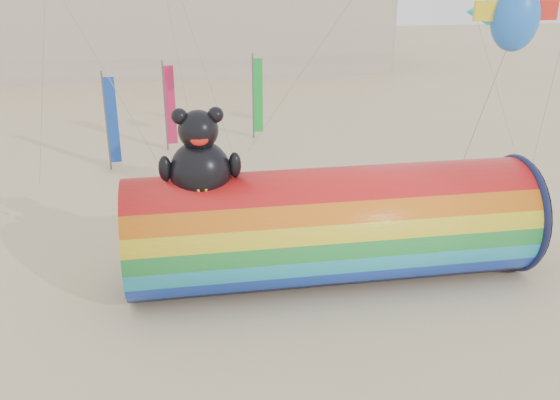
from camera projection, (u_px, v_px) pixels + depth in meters
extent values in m
plane|color=#CCB58C|center=(273.00, 280.00, 21.86)|extent=(160.00, 160.00, 0.00)
cylinder|color=red|center=(332.00, 226.00, 21.25)|extent=(13.79, 4.02, 4.02)
torus|color=#0F1438|center=(515.00, 213.00, 22.34)|extent=(0.28, 4.22, 4.22)
cylinder|color=black|center=(519.00, 212.00, 22.36)|extent=(0.07, 3.98, 3.98)
ellipsoid|color=black|center=(200.00, 172.00, 19.76)|extent=(1.97, 1.76, 2.07)
ellipsoid|color=yellow|center=(202.00, 182.00, 19.22)|extent=(1.01, 0.44, 0.89)
sphere|color=black|center=(198.00, 130.00, 19.25)|extent=(1.26, 1.26, 1.26)
sphere|color=black|center=(179.00, 116.00, 19.00)|extent=(0.51, 0.51, 0.51)
sphere|color=black|center=(216.00, 115.00, 19.17)|extent=(0.51, 0.51, 0.51)
ellipsoid|color=red|center=(199.00, 140.00, 18.84)|extent=(0.56, 0.20, 0.35)
ellipsoid|color=black|center=(165.00, 169.00, 19.39)|extent=(0.41, 0.41, 0.83)
ellipsoid|color=black|center=(235.00, 165.00, 19.74)|extent=(0.41, 0.41, 0.83)
imported|color=slate|center=(401.00, 208.00, 25.80)|extent=(0.64, 0.43, 1.75)
ellipsoid|color=black|center=(421.00, 236.00, 24.78)|extent=(1.17, 0.99, 0.41)
ellipsoid|color=black|center=(440.00, 238.00, 24.72)|extent=(0.99, 0.84, 0.34)
ellipsoid|color=black|center=(406.00, 237.00, 24.84)|extent=(0.91, 0.77, 0.32)
ellipsoid|color=black|center=(424.00, 233.00, 25.22)|extent=(0.78, 0.66, 0.27)
ellipsoid|color=black|center=(448.00, 235.00, 25.09)|extent=(0.73, 0.62, 0.25)
cylinder|color=#59595E|center=(106.00, 122.00, 32.20)|extent=(0.10, 0.10, 5.20)
cube|color=#1641A9|center=(112.00, 121.00, 32.23)|extent=(0.56, 0.06, 4.50)
cylinder|color=#59595E|center=(165.00, 106.00, 35.45)|extent=(0.10, 0.10, 5.20)
cube|color=#BF1B4A|center=(171.00, 105.00, 35.49)|extent=(0.56, 0.06, 4.50)
cylinder|color=#59595E|center=(253.00, 97.00, 37.91)|extent=(0.10, 0.10, 5.20)
cube|color=green|center=(258.00, 96.00, 37.94)|extent=(0.56, 0.06, 4.50)
ellipsoid|color=blue|center=(515.00, 18.00, 18.18)|extent=(1.47, 1.14, 1.96)
cone|color=#19B0C9|center=(478.00, 12.00, 31.33)|extent=(1.34, 1.34, 1.21)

